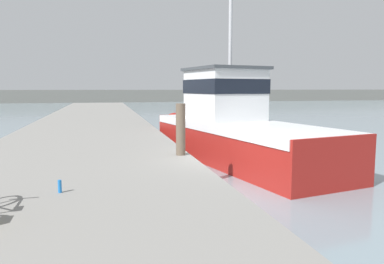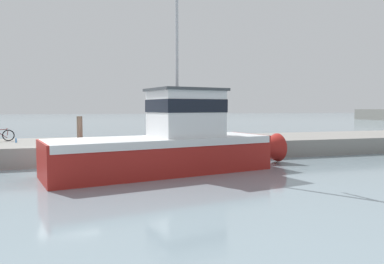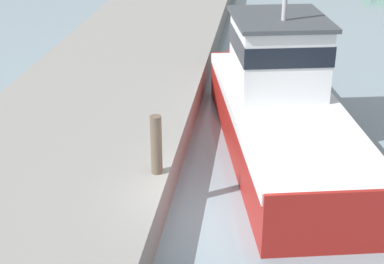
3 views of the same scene
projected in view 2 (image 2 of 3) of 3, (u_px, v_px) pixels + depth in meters
The scene contains 5 objects.
ground_plane at pixel (68, 172), 16.55m from camera, with size 320.00×320.00×0.00m, color gray.
dock_pier at pixel (70, 150), 20.65m from camera, with size 6.16×80.00×0.97m, color gray.
fishing_boat_main at pixel (173, 142), 16.47m from camera, with size 4.95×11.68×9.41m.
mooring_post at pixel (80, 131), 18.06m from camera, with size 0.27×0.27×1.45m, color brown.
water_bottle_on_curb at pixel (16, 140), 19.90m from camera, with size 0.07×0.07×0.23m, color blue.
Camera 2 is at (17.29, 0.44, 2.83)m, focal length 35.00 mm.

